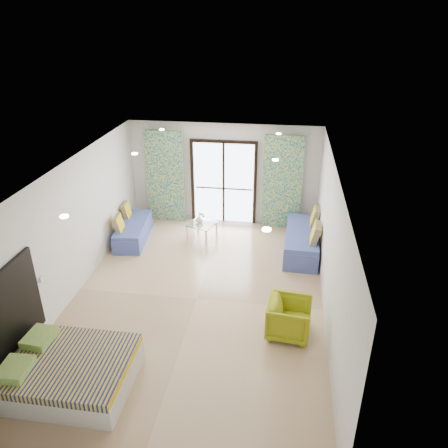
# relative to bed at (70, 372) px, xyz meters

# --- Properties ---
(floor) EXTENTS (5.00, 7.50, 0.01)m
(floor) POSITION_rel_bed_xyz_m (1.47, 2.48, -0.26)
(floor) COLOR #A18260
(floor) RESTS_ON ground
(ceiling) EXTENTS (5.00, 7.50, 0.01)m
(ceiling) POSITION_rel_bed_xyz_m (1.47, 2.48, 2.44)
(ceiling) COLOR silver
(ceiling) RESTS_ON ground
(wall_back) EXTENTS (5.00, 0.01, 2.70)m
(wall_back) POSITION_rel_bed_xyz_m (1.47, 6.23, 1.09)
(wall_back) COLOR silver
(wall_back) RESTS_ON ground
(wall_front) EXTENTS (5.00, 0.01, 2.70)m
(wall_front) POSITION_rel_bed_xyz_m (1.47, -1.27, 1.09)
(wall_front) COLOR silver
(wall_front) RESTS_ON ground
(wall_left) EXTENTS (0.01, 7.50, 2.70)m
(wall_left) POSITION_rel_bed_xyz_m (-1.03, 2.48, 1.09)
(wall_left) COLOR silver
(wall_left) RESTS_ON ground
(wall_right) EXTENTS (0.01, 7.50, 2.70)m
(wall_right) POSITION_rel_bed_xyz_m (3.97, 2.48, 1.09)
(wall_right) COLOR silver
(wall_right) RESTS_ON ground
(balcony_door) EXTENTS (1.76, 0.08, 2.28)m
(balcony_door) POSITION_rel_bed_xyz_m (1.47, 6.20, 1.00)
(balcony_door) COLOR black
(balcony_door) RESTS_ON floor
(balcony_rail) EXTENTS (1.52, 0.03, 0.04)m
(balcony_rail) POSITION_rel_bed_xyz_m (1.47, 6.21, 0.69)
(balcony_rail) COLOR #595451
(balcony_rail) RESTS_ON balcony_door
(curtain_left) EXTENTS (1.00, 0.10, 2.50)m
(curtain_left) POSITION_rel_bed_xyz_m (-0.08, 6.05, 0.99)
(curtain_left) COLOR white
(curtain_left) RESTS_ON floor
(curtain_right) EXTENTS (1.00, 0.10, 2.50)m
(curtain_right) POSITION_rel_bed_xyz_m (3.02, 6.05, 0.99)
(curtain_right) COLOR white
(curtain_right) RESTS_ON floor
(downlight_a) EXTENTS (0.12, 0.12, 0.02)m
(downlight_a) POSITION_rel_bed_xyz_m (0.07, 0.48, 2.41)
(downlight_a) COLOR #FFE0B2
(downlight_a) RESTS_ON ceiling
(downlight_b) EXTENTS (0.12, 0.12, 0.02)m
(downlight_b) POSITION_rel_bed_xyz_m (2.87, 0.48, 2.41)
(downlight_b) COLOR #FFE0B2
(downlight_b) RESTS_ON ceiling
(downlight_c) EXTENTS (0.12, 0.12, 0.02)m
(downlight_c) POSITION_rel_bed_xyz_m (0.07, 3.48, 2.41)
(downlight_c) COLOR #FFE0B2
(downlight_c) RESTS_ON ceiling
(downlight_d) EXTENTS (0.12, 0.12, 0.02)m
(downlight_d) POSITION_rel_bed_xyz_m (2.87, 3.48, 2.41)
(downlight_d) COLOR #FFE0B2
(downlight_d) RESTS_ON ceiling
(downlight_e) EXTENTS (0.12, 0.12, 0.02)m
(downlight_e) POSITION_rel_bed_xyz_m (0.07, 5.48, 2.41)
(downlight_e) COLOR #FFE0B2
(downlight_e) RESTS_ON ceiling
(downlight_f) EXTENTS (0.12, 0.12, 0.02)m
(downlight_f) POSITION_rel_bed_xyz_m (2.87, 5.48, 2.41)
(downlight_f) COLOR #FFE0B2
(downlight_f) RESTS_ON ceiling
(switch_plate) EXTENTS (0.02, 0.10, 0.10)m
(switch_plate) POSITION_rel_bed_xyz_m (-1.00, 1.25, 0.79)
(switch_plate) COLOR silver
(switch_plate) RESTS_ON wall_left
(bed) EXTENTS (1.81, 1.48, 0.63)m
(bed) POSITION_rel_bed_xyz_m (0.00, 0.00, 0.00)
(bed) COLOR silver
(bed) RESTS_ON floor
(daybed_left) EXTENTS (0.83, 1.75, 0.83)m
(daybed_left) POSITION_rel_bed_xyz_m (-0.64, 4.77, -0.00)
(daybed_left) COLOR #42519F
(daybed_left) RESTS_ON floor
(daybed_right) EXTENTS (0.85, 2.03, 0.99)m
(daybed_right) POSITION_rel_bed_xyz_m (3.59, 4.75, 0.05)
(daybed_right) COLOR #42519F
(daybed_right) RESTS_ON floor
(coffee_table) EXTENTS (0.80, 0.80, 0.73)m
(coffee_table) POSITION_rel_bed_xyz_m (1.08, 5.10, 0.11)
(coffee_table) COLOR silver
(coffee_table) RESTS_ON floor
(vase) EXTENTS (0.23, 0.24, 0.19)m
(vase) POSITION_rel_bed_xyz_m (1.01, 5.12, 0.25)
(vase) COLOR white
(vase) RESTS_ON coffee_table
(armchair) EXTENTS (0.76, 0.80, 0.76)m
(armchair) POSITION_rel_bed_xyz_m (3.31, 1.69, 0.12)
(armchair) COLOR #9AA214
(armchair) RESTS_ON floor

